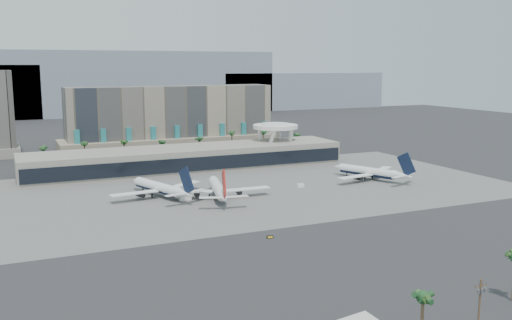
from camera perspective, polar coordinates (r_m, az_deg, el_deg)
name	(u,v)px	position (r m, az deg, el deg)	size (l,w,h in m)	color
ground	(280,220)	(207.28, 2.41, -6.00)	(900.00, 900.00, 0.00)	#232326
apron_pad	(225,190)	(256.14, -3.12, -2.98)	(260.00, 130.00, 0.06)	#5B5B59
mountain_ridge	(114,88)	(659.46, -14.05, 7.04)	(680.00, 60.00, 70.00)	gray
hotel	(172,126)	(368.67, -8.41, 3.42)	(140.00, 30.00, 42.00)	gray
terminal	(188,157)	(305.83, -6.84, 0.26)	(170.00, 32.50, 14.50)	gray
saucer_structure	(275,129)	(330.15, 1.94, 3.10)	(26.00, 26.00, 21.89)	white
palm_row	(181,141)	(340.54, -7.51, 1.87)	(157.80, 2.80, 13.10)	brown
utility_pole	(480,302)	(129.70, 21.49, -13.05)	(3.20, 0.85, 12.00)	#4C3826
airliner_left	(160,188)	(244.68, -9.57, -2.75)	(42.49, 43.94, 15.74)	white
airliner_centre	(218,189)	(239.13, -3.81, -2.90)	(44.02, 45.72, 16.04)	white
airliner_right	(370,172)	(282.31, 11.37, -1.17)	(41.34, 42.60, 15.63)	white
service_vehicle_a	(185,197)	(238.07, -7.12, -3.71)	(5.01, 2.45, 2.45)	white
service_vehicle_b	(300,186)	(261.44, 4.46, -2.56)	(3.07, 1.75, 1.58)	white
taxiway_sign	(270,237)	(185.49, 1.40, -7.71)	(2.18, 0.84, 0.99)	black
near_palm_a	(423,304)	(123.20, 16.34, -13.64)	(6.00, 6.00, 10.62)	brown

